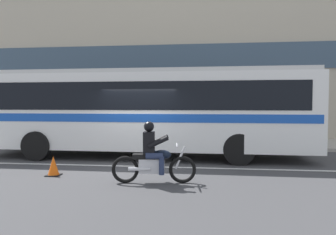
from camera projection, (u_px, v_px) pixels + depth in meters
The scene contains 8 objects.
ground_plane at pixel (139, 163), 10.47m from camera, with size 60.00×60.00×0.00m, color #3D3D3F.
sidewalk_curb at pixel (160, 142), 15.52m from camera, with size 28.00×3.80×0.15m, color #A39E93.
lane_center_stripe at pixel (135, 166), 9.87m from camera, with size 26.60×0.14×0.01m, color silver.
office_building_facade at pixel (166, 24), 17.51m from camera, with size 28.00×0.89×13.15m.
transit_bus at pixel (146, 107), 11.56m from camera, with size 12.06×2.75×3.22m.
motorcycle_with_rider at pixel (153, 157), 7.76m from camera, with size 2.14×0.66×1.56m.
fire_hydrant at pixel (134, 135), 14.63m from camera, with size 0.22×0.30×0.75m.
traffic_cone at pixel (53, 166), 8.60m from camera, with size 0.36×0.36×0.55m.
Camera 1 is at (2.20, -10.20, 2.01)m, focal length 32.90 mm.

